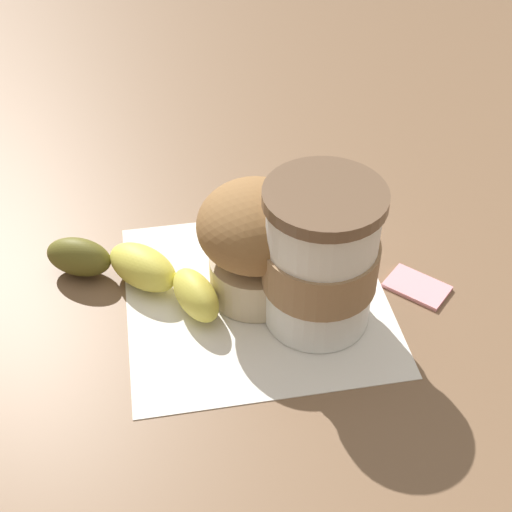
{
  "coord_description": "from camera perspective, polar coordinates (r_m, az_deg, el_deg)",
  "views": [
    {
      "loc": [
        0.03,
        0.42,
        0.41
      ],
      "look_at": [
        0.0,
        0.0,
        0.05
      ],
      "focal_mm": 50.0,
      "sensor_mm": 36.0,
      "label": 1
    }
  ],
  "objects": [
    {
      "name": "coffee_cup",
      "position": [
        0.53,
        5.18,
        -0.2
      ],
      "size": [
        0.09,
        0.09,
        0.12
      ],
      "color": "white",
      "rests_on": "paper_napkin"
    },
    {
      "name": "sugar_packet",
      "position": [
        0.61,
        12.76,
        -2.21
      ],
      "size": [
        0.06,
        0.06,
        0.01
      ],
      "primitive_type": "cube",
      "rotation": [
        0.0,
        0.0,
        2.43
      ],
      "color": "pink",
      "rests_on": "ground_plane"
    },
    {
      "name": "ground_plane",
      "position": [
        0.59,
        0.0,
        -3.31
      ],
      "size": [
        3.0,
        3.0,
        0.0
      ],
      "primitive_type": "plane",
      "color": "brown"
    },
    {
      "name": "banana",
      "position": [
        0.59,
        -9.37,
        -1.26
      ],
      "size": [
        0.15,
        0.11,
        0.04
      ],
      "color": "#D6CC4C",
      "rests_on": "paper_napkin"
    },
    {
      "name": "muffin",
      "position": [
        0.55,
        0.09,
        1.35
      ],
      "size": [
        0.09,
        0.09,
        0.1
      ],
      "color": "beige",
      "rests_on": "paper_napkin"
    },
    {
      "name": "paper_napkin",
      "position": [
        0.59,
        0.0,
        -3.26
      ],
      "size": [
        0.23,
        0.23,
        0.0
      ],
      "primitive_type": "cube",
      "rotation": [
        0.0,
        0.0,
        0.1
      ],
      "color": "white",
      "rests_on": "ground_plane"
    }
  ]
}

